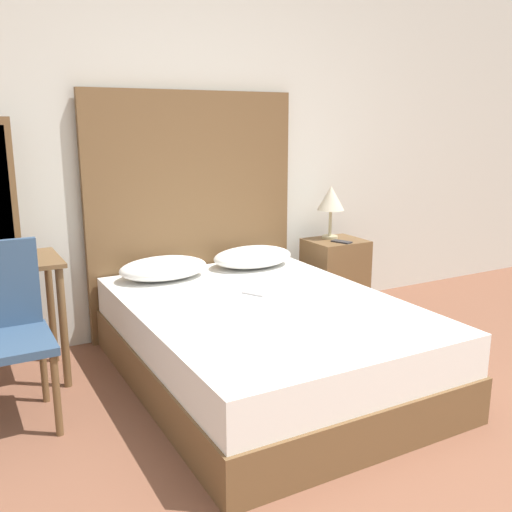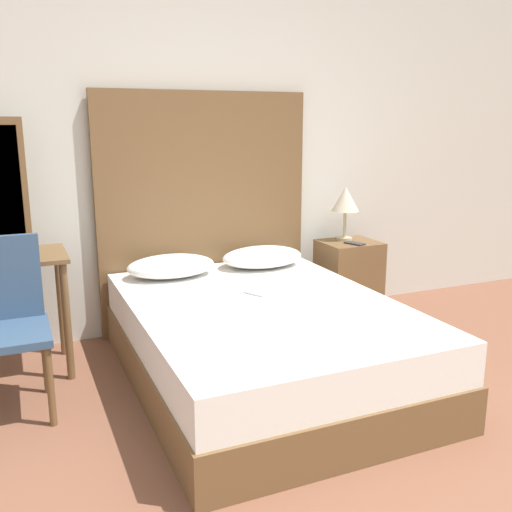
{
  "view_description": "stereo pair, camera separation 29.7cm",
  "coord_description": "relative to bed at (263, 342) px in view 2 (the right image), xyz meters",
  "views": [
    {
      "loc": [
        -1.61,
        -1.15,
        1.48
      ],
      "look_at": [
        -0.07,
        1.65,
        0.72
      ],
      "focal_mm": 40.0,
      "sensor_mm": 36.0,
      "label": 1
    },
    {
      "loc": [
        -1.34,
        -1.28,
        1.48
      ],
      "look_at": [
        -0.07,
        1.65,
        0.72
      ],
      "focal_mm": 40.0,
      "sensor_mm": 36.0,
      "label": 2
    }
  ],
  "objects": [
    {
      "name": "table_lamp",
      "position": [
        1.05,
        0.82,
        0.66
      ],
      "size": [
        0.21,
        0.21,
        0.41
      ],
      "color": "tan",
      "rests_on": "nightstand"
    },
    {
      "name": "pillow_left",
      "position": [
        -0.33,
        0.75,
        0.31
      ],
      "size": [
        0.59,
        0.39,
        0.14
      ],
      "color": "white",
      "rests_on": "bed"
    },
    {
      "name": "pillow_right",
      "position": [
        0.33,
        0.75,
        0.31
      ],
      "size": [
        0.59,
        0.39,
        0.14
      ],
      "color": "white",
      "rests_on": "bed"
    },
    {
      "name": "phone_on_bed",
      "position": [
        0.03,
        0.16,
        0.24
      ],
      "size": [
        0.13,
        0.17,
        0.01
      ],
      "color": "#B7B7BC",
      "rests_on": "bed"
    },
    {
      "name": "bed",
      "position": [
        0.0,
        0.0,
        0.0
      ],
      "size": [
        1.46,
        1.99,
        0.47
      ],
      "color": "brown",
      "rests_on": "ground_plane"
    },
    {
      "name": "nightstand",
      "position": [
        1.05,
        0.74,
        0.06
      ],
      "size": [
        0.42,
        0.37,
        0.6
      ],
      "color": "brown",
      "rests_on": "ground_plane"
    },
    {
      "name": "phone_on_nightstand",
      "position": [
        1.03,
        0.65,
        0.37
      ],
      "size": [
        0.12,
        0.16,
        0.01
      ],
      "color": "#232328",
      "rests_on": "nightstand"
    },
    {
      "name": "wall_back",
      "position": [
        0.07,
        1.09,
        1.12
      ],
      "size": [
        10.0,
        0.06,
        2.7
      ],
      "color": "silver",
      "rests_on": "ground_plane"
    },
    {
      "name": "headboard",
      "position": [
        0.0,
        1.02,
        0.61
      ],
      "size": [
        1.53,
        0.05,
        1.69
      ],
      "color": "brown",
      "rests_on": "ground_plane"
    }
  ]
}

